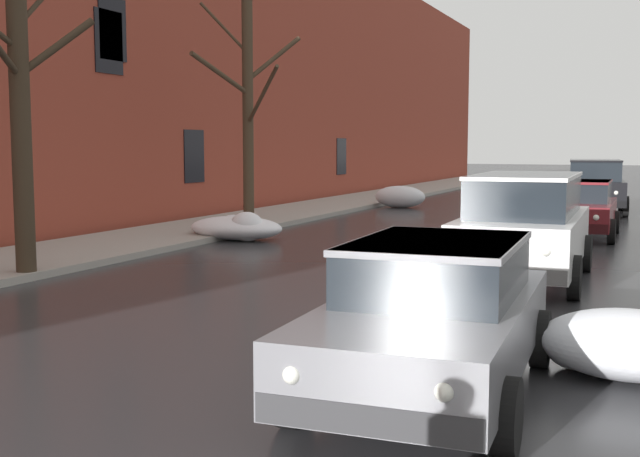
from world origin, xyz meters
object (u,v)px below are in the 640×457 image
(sedan_grey_approaching_near_lane, at_px, (433,313))
(sedan_maroon_parked_kerbside_mid, at_px, (579,207))
(bare_tree_second_along_sidewalk, at_px, (22,105))
(suv_black_parked_far_down_block, at_px, (594,184))
(suv_white_parked_kerbside_close, at_px, (525,223))
(bare_tree_mid_block, at_px, (248,107))

(sedan_grey_approaching_near_lane, bearing_deg, sedan_maroon_parked_kerbside_mid, 89.86)
(bare_tree_second_along_sidewalk, distance_m, suv_black_parked_far_down_block, 19.90)
(sedan_maroon_parked_kerbside_mid, bearing_deg, bare_tree_second_along_sidewalk, -127.91)
(bare_tree_second_along_sidewalk, height_order, suv_white_parked_kerbside_close, bare_tree_second_along_sidewalk)
(sedan_maroon_parked_kerbside_mid, height_order, suv_black_parked_far_down_block, suv_black_parked_far_down_block)
(bare_tree_mid_block, height_order, sedan_maroon_parked_kerbside_mid, bare_tree_mid_block)
(suv_white_parked_kerbside_close, distance_m, suv_black_parked_far_down_block, 14.98)
(bare_tree_second_along_sidewalk, height_order, sedan_maroon_parked_kerbside_mid, bare_tree_second_along_sidewalk)
(suv_black_parked_far_down_block, bearing_deg, bare_tree_mid_block, -127.91)
(suv_white_parked_kerbside_close, bearing_deg, sedan_maroon_parked_kerbside_mid, 88.26)
(bare_tree_second_along_sidewalk, distance_m, bare_tree_mid_block, 8.00)
(bare_tree_mid_block, distance_m, suv_black_parked_far_down_block, 13.07)
(suv_black_parked_far_down_block, bearing_deg, sedan_grey_approaching_near_lane, -89.53)
(sedan_maroon_parked_kerbside_mid, xyz_separation_m, suv_black_parked_far_down_block, (-0.21, 7.71, 0.24))
(suv_white_parked_kerbside_close, bearing_deg, sedan_grey_approaching_near_lane, -88.38)
(bare_tree_second_along_sidewalk, relative_size, sedan_grey_approaching_near_lane, 1.43)
(bare_tree_second_along_sidewalk, height_order, sedan_grey_approaching_near_lane, bare_tree_second_along_sidewalk)
(bare_tree_second_along_sidewalk, relative_size, bare_tree_mid_block, 0.96)
(bare_tree_mid_block, xyz_separation_m, suv_white_parked_kerbside_close, (7.89, -4.83, -2.31))
(bare_tree_second_along_sidewalk, height_order, bare_tree_mid_block, bare_tree_mid_block)
(bare_tree_second_along_sidewalk, distance_m, suv_white_parked_kerbside_close, 8.75)
(bare_tree_mid_block, xyz_separation_m, sedan_grey_approaching_near_lane, (8.08, -11.41, -2.55))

